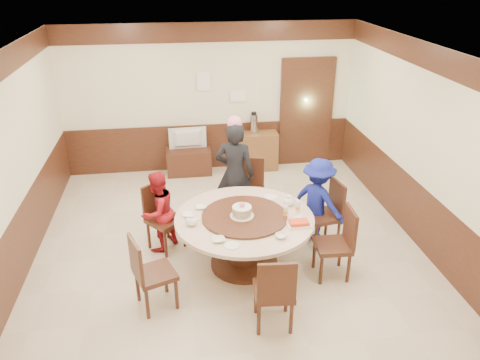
{
  "coord_description": "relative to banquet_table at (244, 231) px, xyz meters",
  "views": [
    {
      "loc": [
        -0.67,
        -5.66,
        3.81
      ],
      "look_at": [
        0.15,
        -0.01,
        1.1
      ],
      "focal_mm": 35.0,
      "sensor_mm": 36.0,
      "label": 1
    }
  ],
  "objects": [
    {
      "name": "room",
      "position": [
        -0.14,
        0.43,
        0.55
      ],
      "size": [
        6.0,
        6.04,
        2.84
      ],
      "color": "beige",
      "rests_on": "ground"
    },
    {
      "name": "banquet_table",
      "position": [
        0.0,
        0.0,
        0.0
      ],
      "size": [
        1.83,
        1.83,
        0.78
      ],
      "color": "#402014",
      "rests_on": "ground"
    },
    {
      "name": "chair_0",
      "position": [
        1.22,
        0.39,
        -0.23
      ],
      "size": [
        0.52,
        0.51,
        0.97
      ],
      "rotation": [
        0.0,
        0.0,
        1.75
      ],
      "color": "#402014",
      "rests_on": "ground"
    },
    {
      "name": "chair_1",
      "position": [
        0.29,
        1.28,
        -0.23
      ],
      "size": [
        0.54,
        0.54,
        0.97
      ],
      "rotation": [
        0.0,
        0.0,
        2.89
      ],
      "color": "#402014",
      "rests_on": "ground"
    },
    {
      "name": "chair_2",
      "position": [
        -1.06,
        0.61,
        -0.23
      ],
      "size": [
        0.62,
        0.62,
        0.97
      ],
      "rotation": [
        0.0,
        0.0,
        3.87
      ],
      "color": "#402014",
      "rests_on": "ground"
    },
    {
      "name": "chair_3",
      "position": [
        -1.18,
        -0.67,
        -0.23
      ],
      "size": [
        0.57,
        0.57,
        0.97
      ],
      "rotation": [
        0.0,
        0.0,
        5.07
      ],
      "color": "#402014",
      "rests_on": "ground"
    },
    {
      "name": "chair_4",
      "position": [
        0.15,
        -1.19,
        -0.23
      ],
      "size": [
        0.47,
        0.48,
        0.97
      ],
      "rotation": [
        0.0,
        0.0,
        6.2
      ],
      "color": "#402014",
      "rests_on": "ground"
    },
    {
      "name": "chair_5",
      "position": [
        1.12,
        -0.38,
        -0.23
      ],
      "size": [
        0.47,
        0.46,
        0.97
      ],
      "rotation": [
        0.0,
        0.0,
        7.82
      ],
      "color": "#402014",
      "rests_on": "ground"
    },
    {
      "name": "person_standing",
      "position": [
        0.03,
        1.17,
        0.3
      ],
      "size": [
        0.71,
        0.58,
        1.67
      ],
      "primitive_type": "imported",
      "rotation": [
        0.0,
        0.0,
        2.8
      ],
      "color": "black",
      "rests_on": "ground"
    },
    {
      "name": "person_red",
      "position": [
        -1.14,
        0.59,
        0.06
      ],
      "size": [
        0.72,
        0.73,
        1.19
      ],
      "primitive_type": "imported",
      "rotation": [
        0.0,
        0.0,
        3.97
      ],
      "color": "#A81620",
      "rests_on": "ground"
    },
    {
      "name": "person_blue",
      "position": [
        1.15,
        0.48,
        0.11
      ],
      "size": [
        0.91,
        0.95,
        1.3
      ],
      "primitive_type": "imported",
      "rotation": [
        0.0,
        0.0,
        2.27
      ],
      "color": "navy",
      "rests_on": "ground"
    },
    {
      "name": "birthday_cake",
      "position": [
        -0.04,
        -0.02,
        0.32
      ],
      "size": [
        0.31,
        0.31,
        0.21
      ],
      "color": "white",
      "rests_on": "banquet_table"
    },
    {
      "name": "teapot_left",
      "position": [
        -0.7,
        -0.11,
        0.28
      ],
      "size": [
        0.17,
        0.15,
        0.13
      ],
      "primitive_type": "ellipsoid",
      "color": "white",
      "rests_on": "banquet_table"
    },
    {
      "name": "teapot_right",
      "position": [
        0.65,
        0.23,
        0.28
      ],
      "size": [
        0.17,
        0.15,
        0.13
      ],
      "primitive_type": "ellipsoid",
      "color": "white",
      "rests_on": "banquet_table"
    },
    {
      "name": "bowl_0",
      "position": [
        -0.55,
        0.32,
        0.23
      ],
      "size": [
        0.14,
        0.14,
        0.03
      ],
      "primitive_type": "imported",
      "color": "white",
      "rests_on": "banquet_table"
    },
    {
      "name": "bowl_1",
      "position": [
        0.36,
        -0.56,
        0.24
      ],
      "size": [
        0.15,
        0.15,
        0.05
      ],
      "primitive_type": "imported",
      "color": "white",
      "rests_on": "banquet_table"
    },
    {
      "name": "bowl_2",
      "position": [
        -0.39,
        -0.52,
        0.24
      ],
      "size": [
        0.16,
        0.16,
        0.04
      ],
      "primitive_type": "imported",
      "color": "white",
      "rests_on": "banquet_table"
    },
    {
      "name": "bowl_3",
      "position": [
        0.67,
        -0.16,
        0.24
      ],
      "size": [
        0.15,
        0.15,
        0.05
      ],
      "primitive_type": "imported",
      "color": "white",
      "rests_on": "banquet_table"
    },
    {
      "name": "bowl_4",
      "position": [
        -0.73,
        0.14,
        0.23
      ],
      "size": [
        0.15,
        0.15,
        0.04
      ],
      "primitive_type": "imported",
      "color": "white",
      "rests_on": "banquet_table"
    },
    {
      "name": "saucer_near",
      "position": [
        -0.25,
        -0.65,
        0.22
      ],
      "size": [
        0.18,
        0.18,
        0.01
      ],
      "primitive_type": "cylinder",
      "color": "white",
      "rests_on": "banquet_table"
    },
    {
      "name": "saucer_far",
      "position": [
        0.45,
        0.5,
        0.22
      ],
      "size": [
        0.18,
        0.18,
        0.01
      ],
      "primitive_type": "cylinder",
      "color": "white",
      "rests_on": "banquet_table"
    },
    {
      "name": "shrimp_platter",
      "position": [
        0.65,
        -0.3,
        0.24
      ],
      "size": [
        0.3,
        0.2,
        0.06
      ],
      "color": "white",
      "rests_on": "banquet_table"
    },
    {
      "name": "bottle_0",
      "position": [
        0.53,
        -0.07,
        0.3
      ],
      "size": [
        0.06,
        0.06,
        0.16
      ],
      "primitive_type": "cylinder",
      "color": "white",
      "rests_on": "banquet_table"
    },
    {
      "name": "bottle_1",
      "position": [
        0.72,
        0.03,
        0.3
      ],
      "size": [
        0.06,
        0.06,
        0.16
      ],
      "primitive_type": "cylinder",
      "color": "white",
      "rests_on": "banquet_table"
    },
    {
      "name": "tv_stand",
      "position": [
        -0.6,
        3.16,
        -0.28
      ],
      "size": [
        0.85,
        0.45,
        0.5
      ],
      "primitive_type": "cube",
      "color": "#402014",
      "rests_on": "ground"
    },
    {
      "name": "television",
      "position": [
        -0.6,
        3.16,
        0.17
      ],
      "size": [
        0.72,
        0.13,
        0.41
      ],
      "primitive_type": "imported",
      "rotation": [
        0.0,
        0.0,
        3.19
      ],
      "color": "#939396",
      "rests_on": "tv_stand"
    },
    {
      "name": "side_cabinet",
      "position": [
        0.74,
        3.19,
        -0.16
      ],
      "size": [
        0.8,
        0.4,
        0.75
      ],
      "primitive_type": "cube",
      "color": "brown",
      "rests_on": "ground"
    },
    {
      "name": "thermos",
      "position": [
        0.67,
        3.19,
        0.41
      ],
      "size": [
        0.15,
        0.15,
        0.38
      ],
      "primitive_type": "cylinder",
      "color": "silver",
      "rests_on": "side_cabinet"
    },
    {
      "name": "notice_left",
      "position": [
        -0.25,
        3.37,
        1.22
      ],
      "size": [
        0.25,
        0.0,
        0.35
      ],
      "primitive_type": "cube",
      "color": "white",
      "rests_on": "room"
    },
    {
      "name": "notice_right",
      "position": [
        0.4,
        3.37,
        0.92
      ],
      "size": [
        0.3,
        0.0,
        0.22
      ],
      "primitive_type": "cube",
      "color": "white",
      "rests_on": "room"
    }
  ]
}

